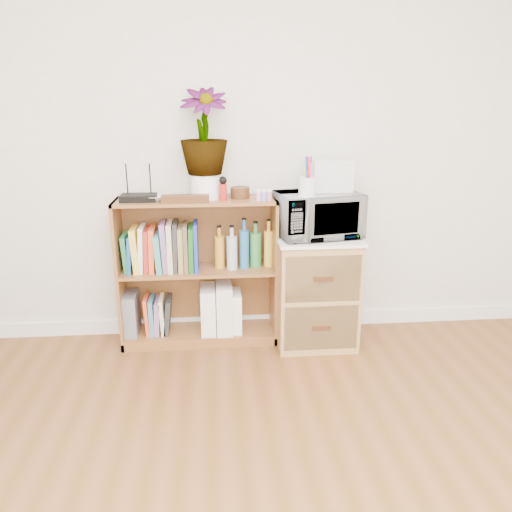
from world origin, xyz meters
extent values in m
cube|color=white|center=(0.00, 2.24, 0.05)|extent=(4.00, 0.02, 0.10)
cube|color=brown|center=(-0.35, 2.10, 0.47)|extent=(1.00, 0.30, 0.95)
cube|color=#9E7542|center=(0.40, 2.02, 0.35)|extent=(0.50, 0.45, 0.70)
imported|color=white|center=(0.40, 2.02, 0.86)|extent=(0.55, 0.42, 0.27)
cylinder|color=silver|center=(0.30, 1.90, 1.05)|extent=(0.10, 0.10, 0.11)
cube|color=silver|center=(0.49, 2.09, 1.09)|extent=(0.24, 0.20, 0.19)
cube|color=black|center=(-0.69, 2.08, 0.97)|extent=(0.21, 0.15, 0.04)
imported|color=silver|center=(-0.60, 2.07, 0.97)|extent=(0.13, 0.13, 0.03)
cylinder|color=white|center=(-0.29, 2.12, 1.03)|extent=(0.18, 0.18, 0.15)
imported|color=#3B7D32|center=(-0.29, 2.12, 1.35)|extent=(0.29, 0.29, 0.51)
cube|color=#3D2510|center=(-0.41, 2.00, 0.97)|extent=(0.28, 0.07, 0.05)
cylinder|color=red|center=(-0.18, 2.06, 1.00)|extent=(0.04, 0.04, 0.10)
cylinder|color=#361E0E|center=(-0.07, 2.11, 0.98)|extent=(0.12, 0.12, 0.07)
cube|color=pink|center=(0.06, 2.01, 0.98)|extent=(0.11, 0.04, 0.06)
cube|color=slate|center=(-0.79, 2.10, 0.21)|extent=(0.08, 0.22, 0.27)
cube|color=white|center=(-0.29, 2.09, 0.22)|extent=(0.10, 0.24, 0.30)
cube|color=white|center=(-0.19, 2.09, 0.23)|extent=(0.10, 0.26, 0.32)
cube|color=white|center=(-0.12, 2.09, 0.20)|extent=(0.08, 0.21, 0.26)
cube|color=#228143|center=(-0.80, 2.10, 0.62)|extent=(0.04, 0.20, 0.23)
cube|color=#17498E|center=(-0.77, 2.10, 0.62)|extent=(0.04, 0.20, 0.24)
cube|color=yellow|center=(-0.73, 2.10, 0.64)|extent=(0.05, 0.20, 0.28)
cube|color=white|center=(-0.70, 2.10, 0.64)|extent=(0.04, 0.20, 0.29)
cube|color=#AD291D|center=(-0.66, 2.10, 0.63)|extent=(0.04, 0.20, 0.27)
cube|color=#D94F26|center=(-0.63, 2.10, 0.64)|extent=(0.04, 0.20, 0.28)
cube|color=teal|center=(-0.59, 2.10, 0.62)|extent=(0.05, 0.20, 0.24)
cube|color=#95669A|center=(-0.55, 2.10, 0.65)|extent=(0.05, 0.20, 0.31)
cube|color=beige|center=(-0.52, 2.10, 0.65)|extent=(0.03, 0.20, 0.31)
cube|color=#2B2B2B|center=(-0.49, 2.10, 0.66)|extent=(0.03, 0.20, 0.31)
cube|color=#997E46|center=(-0.45, 2.10, 0.64)|extent=(0.03, 0.20, 0.28)
cube|color=brown|center=(-0.42, 2.10, 0.65)|extent=(0.03, 0.20, 0.30)
cube|color=#1B651D|center=(-0.39, 2.10, 0.64)|extent=(0.04, 0.20, 0.28)
cube|color=#1A319D|center=(-0.36, 2.10, 0.65)|extent=(0.02, 0.20, 0.31)
cylinder|color=#C68425|center=(-0.21, 2.10, 0.63)|extent=(0.07, 0.07, 0.27)
cylinder|color=#B1BCC9|center=(-0.13, 2.10, 0.64)|extent=(0.07, 0.07, 0.27)
cylinder|color=#2368A4|center=(-0.05, 2.10, 0.66)|extent=(0.06, 0.06, 0.32)
cylinder|color=#30853C|center=(0.02, 2.10, 0.64)|extent=(0.07, 0.07, 0.29)
cylinder|color=gold|center=(0.11, 2.10, 0.65)|extent=(0.06, 0.06, 0.30)
cylinder|color=#A3B0B5|center=(0.18, 2.10, 0.66)|extent=(0.07, 0.07, 0.32)
cube|color=#DB4926|center=(-0.69, 2.10, 0.19)|extent=(0.03, 0.19, 0.25)
cube|color=teal|center=(-0.66, 2.10, 0.19)|extent=(0.03, 0.19, 0.24)
cube|color=#8F6293|center=(-0.62, 2.10, 0.18)|extent=(0.04, 0.19, 0.22)
cube|color=beige|center=(-0.59, 2.10, 0.19)|extent=(0.04, 0.19, 0.24)
cube|color=#272727|center=(-0.56, 2.10, 0.19)|extent=(0.06, 0.19, 0.23)
camera|label=1|loc=(-0.25, -0.95, 1.52)|focal=35.00mm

